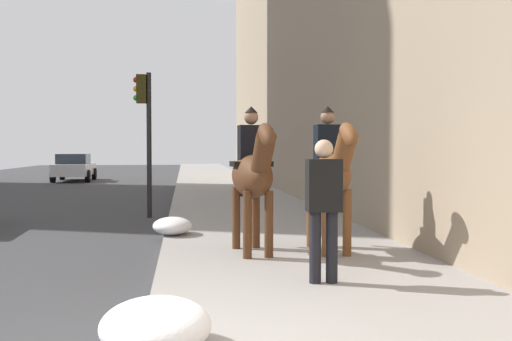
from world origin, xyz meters
TOP-DOWN VIEW (x-y plane):
  - mounted_horse_near at (4.47, -1.41)m, footprint 2.15×0.70m
  - mounted_horse_far at (4.48, -2.59)m, footprint 2.15×0.64m
  - pedestrian_greeting at (2.38, -2.01)m, footprint 0.27×0.40m
  - car_far_lane at (28.22, 5.38)m, footprint 4.57×2.02m
  - traffic_light_near_curb at (10.59, 0.58)m, footprint 0.20×0.44m
  - snow_pile_near at (0.17, -0.15)m, footprint 1.15×0.88m
  - snow_pile_far at (6.71, -0.15)m, footprint 0.93×0.72m

SIDE VIEW (x-z plane):
  - snow_pile_far at x=6.71m, z-range 0.12..0.44m
  - snow_pile_near at x=0.17m, z-range 0.12..0.52m
  - car_far_lane at x=28.22m, z-range 0.02..1.46m
  - pedestrian_greeting at x=2.38m, z-range 0.25..1.95m
  - mounted_horse_near at x=4.47m, z-range 0.23..2.47m
  - mounted_horse_far at x=4.48m, z-range 0.23..2.48m
  - traffic_light_near_curb at x=10.59m, z-range 0.62..4.20m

